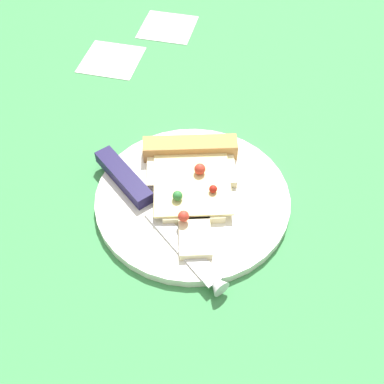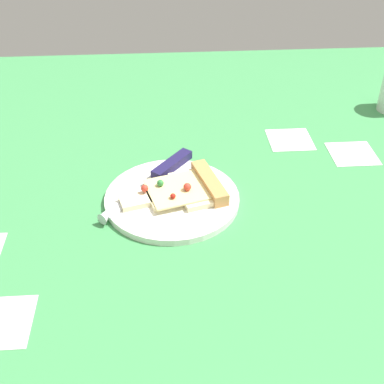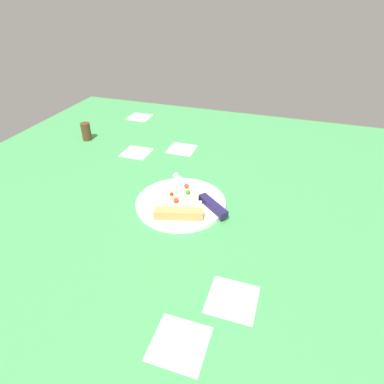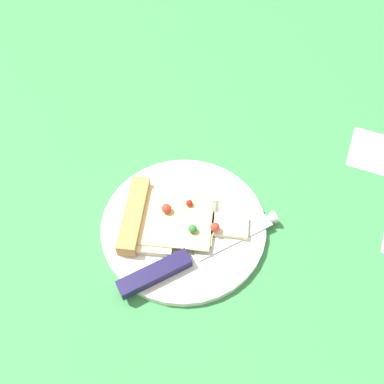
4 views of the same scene
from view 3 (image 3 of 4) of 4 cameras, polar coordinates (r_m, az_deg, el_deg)
name	(u,v)px [view 3 (image 3 of 4)]	position (r cm, az deg, el deg)	size (l,w,h in cm)	color
ground_plane	(174,205)	(88.34, -3.13, -2.24)	(146.30, 146.30, 3.00)	#3D8C4C
plate	(181,203)	(85.32, -1.97, -1.93)	(23.52, 23.52, 1.18)	white
pizza_slice	(180,204)	(82.44, -2.11, -2.16)	(13.55, 18.87, 2.68)	beige
knife	(203,198)	(85.27, 1.91, -0.98)	(19.87, 16.86, 2.45)	silver
pepper_shaker	(86,132)	(126.71, -18.08, 10.06)	(3.34, 3.34, 6.36)	#4C2D19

